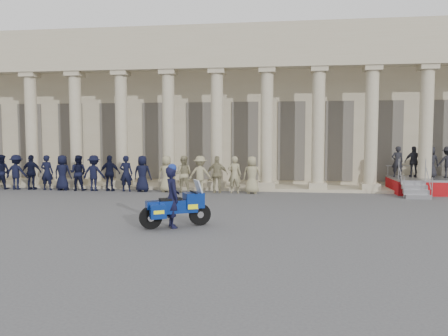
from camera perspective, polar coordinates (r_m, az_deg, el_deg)
The scene contains 6 objects.
ground at distance 15.06m, azimuth -0.50°, elevation -6.64°, with size 90.00×90.00×0.00m, color #464649.
building at distance 29.51m, azimuth 3.53°, elevation 7.48°, with size 40.00×12.50×9.00m.
officer_rank at distance 23.45m, azimuth -16.22°, elevation -0.64°, with size 16.94×0.70×1.85m.
reviewing_stand at distance 24.00m, azimuth 25.79°, elevation -0.04°, with size 3.87×3.75×2.32m.
motorcycle at distance 13.70m, azimuth -6.25°, elevation -5.08°, with size 2.06×1.47×1.46m.
rider at distance 13.61m, azimuth -6.77°, elevation -3.66°, with size 0.73×0.83×1.99m.
Camera 1 is at (2.07, -14.65, 2.84)m, focal length 35.00 mm.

